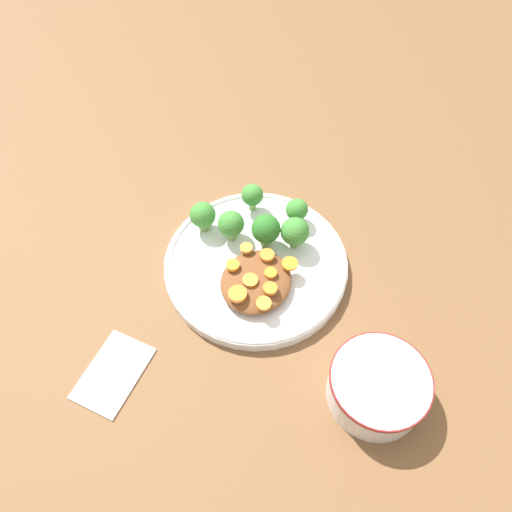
{
  "coord_description": "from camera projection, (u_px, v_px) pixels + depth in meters",
  "views": [
    {
      "loc": [
        -0.4,
        -0.17,
        0.66
      ],
      "look_at": [
        0.0,
        0.0,
        0.03
      ],
      "focal_mm": 35.0,
      "sensor_mm": 36.0,
      "label": 1
    }
  ],
  "objects": [
    {
      "name": "broccoli_floret_1",
      "position": [
        231.0,
        224.0,
        0.78
      ],
      "size": [
        0.04,
        0.04,
        0.05
      ],
      "color": "#7FA85B",
      "rests_on": "plate"
    },
    {
      "name": "ground_plane",
      "position": [
        256.0,
        268.0,
        0.79
      ],
      "size": [
        4.0,
        4.0,
        0.0
      ],
      "primitive_type": "plane",
      "color": "brown"
    },
    {
      "name": "broccoli_floret_3",
      "position": [
        295.0,
        232.0,
        0.76
      ],
      "size": [
        0.04,
        0.04,
        0.06
      ],
      "color": "#759E51",
      "rests_on": "plate"
    },
    {
      "name": "carrot_slice_3",
      "position": [
        267.0,
        255.0,
        0.75
      ],
      "size": [
        0.02,
        0.02,
        0.01
      ],
      "primitive_type": "cylinder",
      "color": "orange",
      "rests_on": "stew_mound"
    },
    {
      "name": "broccoli_floret_5",
      "position": [
        297.0,
        210.0,
        0.8
      ],
      "size": [
        0.04,
        0.04,
        0.05
      ],
      "color": "#759E51",
      "rests_on": "plate"
    },
    {
      "name": "carrot_slice_4",
      "position": [
        271.0,
        273.0,
        0.73
      ],
      "size": [
        0.02,
        0.02,
        0.0
      ],
      "primitive_type": "cylinder",
      "color": "orange",
      "rests_on": "stew_mound"
    },
    {
      "name": "broccoli_floret_4",
      "position": [
        252.0,
        196.0,
        0.81
      ],
      "size": [
        0.04,
        0.04,
        0.05
      ],
      "color": "#7FA85B",
      "rests_on": "plate"
    },
    {
      "name": "dip_bowl",
      "position": [
        378.0,
        386.0,
        0.64
      ],
      "size": [
        0.13,
        0.13,
        0.06
      ],
      "color": "silver",
      "rests_on": "ground_plane"
    },
    {
      "name": "carrot_slice_5",
      "position": [
        233.0,
        265.0,
        0.74
      ],
      "size": [
        0.02,
        0.02,
        0.01
      ],
      "primitive_type": "cylinder",
      "color": "orange",
      "rests_on": "stew_mound"
    },
    {
      "name": "stew_mound",
      "position": [
        256.0,
        281.0,
        0.74
      ],
      "size": [
        0.11,
        0.1,
        0.02
      ],
      "primitive_type": "ellipsoid",
      "color": "brown",
      "rests_on": "plate"
    },
    {
      "name": "plate",
      "position": [
        256.0,
        264.0,
        0.78
      ],
      "size": [
        0.28,
        0.28,
        0.02
      ],
      "color": "white",
      "rests_on": "ground_plane"
    },
    {
      "name": "carrot_slice_6",
      "position": [
        246.0,
        249.0,
        0.75
      ],
      "size": [
        0.02,
        0.02,
        0.01
      ],
      "primitive_type": "cylinder",
      "color": "orange",
      "rests_on": "stew_mound"
    },
    {
      "name": "carrot_slice_7",
      "position": [
        289.0,
        265.0,
        0.74
      ],
      "size": [
        0.02,
        0.02,
        0.0
      ],
      "primitive_type": "cylinder",
      "color": "orange",
      "rests_on": "stew_mound"
    },
    {
      "name": "napkin",
      "position": [
        113.0,
        373.0,
        0.69
      ],
      "size": [
        0.11,
        0.07,
        0.01
      ],
      "rotation": [
        0.0,
        0.0,
        -0.02
      ],
      "color": "white",
      "rests_on": "ground_plane"
    },
    {
      "name": "broccoli_floret_0",
      "position": [
        263.0,
        229.0,
        0.76
      ],
      "size": [
        0.05,
        0.05,
        0.06
      ],
      "color": "#759E51",
      "rests_on": "plate"
    },
    {
      "name": "carrot_slice_2",
      "position": [
        238.0,
        294.0,
        0.71
      ],
      "size": [
        0.03,
        0.03,
        0.01
      ],
      "primitive_type": "cylinder",
      "color": "orange",
      "rests_on": "stew_mound"
    },
    {
      "name": "carrot_slice_1",
      "position": [
        270.0,
        289.0,
        0.71
      ],
      "size": [
        0.02,
        0.02,
        0.01
      ],
      "primitive_type": "cylinder",
      "color": "orange",
      "rests_on": "stew_mound"
    },
    {
      "name": "carrot_slice_8",
      "position": [
        264.0,
        303.0,
        0.7
      ],
      "size": [
        0.02,
        0.02,
        0.01
      ],
      "primitive_type": "cylinder",
      "color": "orange",
      "rests_on": "stew_mound"
    },
    {
      "name": "carrot_slice_0",
      "position": [
        250.0,
        280.0,
        0.72
      ],
      "size": [
        0.02,
        0.02,
        0.0
      ],
      "primitive_type": "cylinder",
      "color": "orange",
      "rests_on": "stew_mound"
    },
    {
      "name": "broccoli_floret_2",
      "position": [
        203.0,
        216.0,
        0.79
      ],
      "size": [
        0.04,
        0.04,
        0.05
      ],
      "color": "#759E51",
      "rests_on": "plate"
    }
  ]
}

